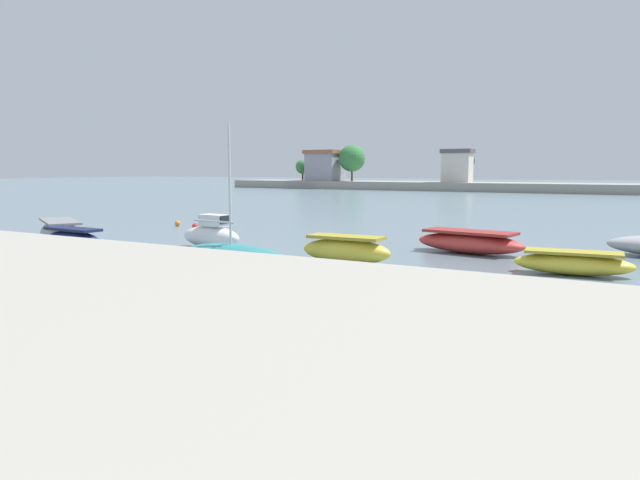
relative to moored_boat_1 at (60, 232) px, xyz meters
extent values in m
plane|color=slate|center=(11.23, -9.36, -0.56)|extent=(400.00, 400.00, 0.00)
ellipsoid|color=#9E9EA3|center=(0.00, 0.00, -0.04)|extent=(5.49, 4.14, 1.05)
cube|color=slate|center=(0.00, 0.00, 0.54)|extent=(4.42, 3.38, 0.11)
ellipsoid|color=navy|center=(4.06, -2.35, -0.03)|extent=(3.78, 1.30, 1.06)
cube|color=#161E41|center=(4.06, -2.35, 0.56)|extent=(3.02, 1.09, 0.12)
ellipsoid|color=white|center=(8.02, 2.31, -0.03)|extent=(3.44, 1.29, 1.06)
cube|color=silver|center=(8.21, 2.30, 0.77)|extent=(1.39, 0.79, 0.56)
cube|color=black|center=(8.89, 2.27, 0.83)|extent=(0.11, 0.66, 0.39)
ellipsoid|color=teal|center=(12.06, -1.02, -0.16)|extent=(5.45, 2.25, 0.80)
cylinder|color=silver|center=(11.83, -0.99, 2.60)|extent=(0.10, 0.10, 4.72)
cylinder|color=#B7B7BC|center=(10.91, -0.88, 1.09)|extent=(2.31, 0.35, 0.08)
ellipsoid|color=yellow|center=(15.78, 1.38, -0.07)|extent=(3.86, 1.37, 1.00)
cube|color=#A8952A|center=(15.78, 1.38, 0.50)|extent=(3.09, 1.15, 0.13)
ellipsoid|color=#C63833|center=(19.28, 6.74, -0.12)|extent=(5.28, 2.56, 0.90)
cube|color=maroon|center=(19.28, 6.74, 0.39)|extent=(4.23, 2.12, 0.12)
ellipsoid|color=yellow|center=(24.02, 3.16, -0.19)|extent=(4.17, 1.70, 0.76)
cube|color=#A8952A|center=(24.02, 3.16, 0.24)|extent=(3.34, 1.41, 0.10)
sphere|color=red|center=(1.70, 8.30, -0.35)|extent=(0.43, 0.43, 0.43)
sphere|color=orange|center=(-1.08, 9.66, -0.38)|extent=(0.36, 0.36, 0.36)
cube|color=gray|center=(11.23, 81.03, 0.16)|extent=(118.14, 10.72, 1.46)
cube|color=#99939E|center=(-29.25, 80.02, 3.46)|extent=(6.01, 5.76, 5.13)
cube|color=#995B42|center=(-29.25, 80.02, 6.37)|extent=(6.61, 6.33, 0.70)
cube|color=beige|center=(-3.32, 79.68, 3.35)|extent=(4.75, 3.02, 4.92)
cube|color=#565156|center=(-3.32, 79.68, 6.16)|extent=(5.22, 3.32, 0.70)
cylinder|color=brown|center=(-35.10, 81.25, 1.67)|extent=(0.36, 0.36, 1.55)
sphere|color=#387A3D|center=(-35.10, 81.25, 3.57)|extent=(2.83, 2.83, 2.83)
cylinder|color=brown|center=(-2.69, 82.55, 2.12)|extent=(0.36, 0.36, 2.45)
sphere|color=#235B2D|center=(-2.69, 82.55, 4.60)|extent=(3.13, 3.13, 3.13)
cylinder|color=brown|center=(-23.48, 79.98, 2.01)|extent=(0.36, 0.36, 2.24)
sphere|color=#387A3D|center=(-23.48, 79.98, 5.13)|extent=(5.00, 5.00, 5.00)
camera|label=1|loc=(26.49, -19.44, 3.23)|focal=33.06mm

